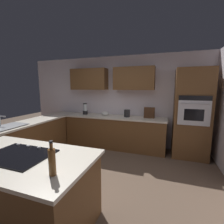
# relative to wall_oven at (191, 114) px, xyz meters

# --- Properties ---
(ground_plane) EXTENTS (14.00, 14.00, 0.00)m
(ground_plane) POSITION_rel_wall_oven_xyz_m (1.85, 1.72, -1.08)
(ground_plane) COLOR brown
(wall_back) EXTENTS (6.00, 0.44, 2.60)m
(wall_back) POSITION_rel_wall_oven_xyz_m (1.91, -0.33, 0.37)
(wall_back) COLOR silver
(wall_back) RESTS_ON ground
(lower_cabinets_back) EXTENTS (2.80, 0.60, 0.86)m
(lower_cabinets_back) POSITION_rel_wall_oven_xyz_m (1.95, -0.00, -0.65)
(lower_cabinets_back) COLOR brown
(lower_cabinets_back) RESTS_ON ground
(countertop_back) EXTENTS (2.84, 0.64, 0.04)m
(countertop_back) POSITION_rel_wall_oven_xyz_m (1.95, -0.00, -0.20)
(countertop_back) COLOR silver
(countertop_back) RESTS_ON lower_cabinets_back
(lower_cabinets_side) EXTENTS (0.60, 2.90, 0.86)m
(lower_cabinets_side) POSITION_rel_wall_oven_xyz_m (3.67, 1.17, -0.65)
(lower_cabinets_side) COLOR brown
(lower_cabinets_side) RESTS_ON ground
(countertop_side) EXTENTS (0.64, 2.94, 0.04)m
(countertop_side) POSITION_rel_wall_oven_xyz_m (3.67, 1.17, -0.20)
(countertop_side) COLOR silver
(countertop_side) RESTS_ON lower_cabinets_side
(island_base) EXTENTS (1.76, 0.93, 0.86)m
(island_base) POSITION_rel_wall_oven_xyz_m (2.26, 2.81, -0.65)
(island_base) COLOR brown
(island_base) RESTS_ON ground
(island_top) EXTENTS (1.84, 1.01, 0.04)m
(island_top) POSITION_rel_wall_oven_xyz_m (2.26, 2.81, -0.20)
(island_top) COLOR silver
(island_top) RESTS_ON island_base
(wall_oven) EXTENTS (0.80, 0.66, 2.15)m
(wall_oven) POSITION_rel_wall_oven_xyz_m (0.00, 0.00, 0.00)
(wall_oven) COLOR brown
(wall_oven) RESTS_ON ground
(sink_unit) EXTENTS (0.46, 0.70, 0.23)m
(sink_unit) POSITION_rel_wall_oven_xyz_m (3.68, 1.86, -0.16)
(sink_unit) COLOR #515456
(sink_unit) RESTS_ON countertop_side
(cooktop) EXTENTS (0.76, 0.56, 0.03)m
(cooktop) POSITION_rel_wall_oven_xyz_m (2.26, 2.80, -0.17)
(cooktop) COLOR black
(cooktop) RESTS_ON island_top
(blender) EXTENTS (0.15, 0.15, 0.34)m
(blender) POSITION_rel_wall_oven_xyz_m (2.90, -0.05, -0.03)
(blender) COLOR black
(blender) RESTS_ON countertop_back
(mixing_bowl) EXTENTS (0.22, 0.22, 0.12)m
(mixing_bowl) POSITION_rel_wall_oven_xyz_m (2.25, -0.05, -0.12)
(mixing_bowl) COLOR white
(mixing_bowl) RESTS_ON countertop_back
(spice_rack) EXTENTS (0.28, 0.11, 0.29)m
(spice_rack) POSITION_rel_wall_oven_xyz_m (1.00, -0.08, -0.03)
(spice_rack) COLOR #472B19
(spice_rack) RESTS_ON countertop_back
(kettle) EXTENTS (0.17, 0.17, 0.20)m
(kettle) POSITION_rel_wall_oven_xyz_m (1.60, -0.05, -0.08)
(kettle) COLOR #262628
(kettle) RESTS_ON countertop_back
(second_bottle) EXTENTS (0.07, 0.07, 0.33)m
(second_bottle) POSITION_rel_wall_oven_xyz_m (1.58, 3.02, -0.04)
(second_bottle) COLOR brown
(second_bottle) RESTS_ON island_top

